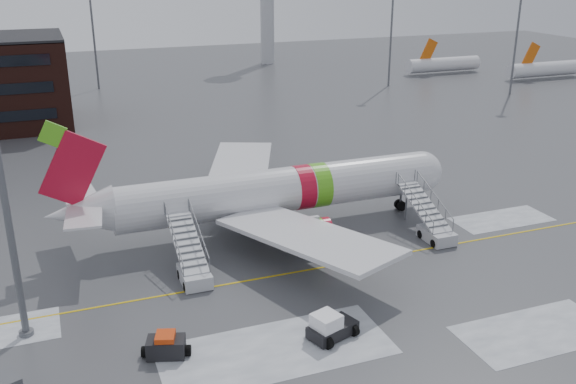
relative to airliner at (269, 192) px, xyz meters
name	(u,v)px	position (x,y,z in m)	size (l,w,h in m)	color
ground	(305,264)	(0.31, -7.36, -3.42)	(260.00, 260.00, 0.00)	#494C4F
airliner	(269,192)	(0.00, 0.00, 0.00)	(35.03, 32.97, 11.18)	silver
airstair_fwd	(432,226)	(12.14, -6.54, -2.35)	(2.05, 7.70, 3.48)	#ACAEB3
airstair_aft	(192,265)	(-8.29, -6.54, -2.35)	(2.05, 7.70, 3.48)	silver
pushback_tug	(330,327)	(-2.09, -17.29, -2.65)	(3.42, 2.98, 1.75)	black
baggage_tractor	(166,347)	(-11.94, -15.62, -2.78)	(3.04, 1.95, 1.50)	black
light_mast_far_ne	(393,8)	(42.31, 54.64, 10.42)	(1.20, 1.20, 24.25)	#595B60
light_mast_far_n	(91,9)	(-7.69, 70.64, 10.42)	(1.20, 1.20, 24.25)	#595B60
light_mast_far_e	(520,11)	(58.31, 40.64, 10.42)	(1.20, 1.20, 24.25)	#595B60
distant_aircraft	(475,77)	(62.81, 56.64, -3.42)	(35.00, 18.00, 8.00)	#D8590C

